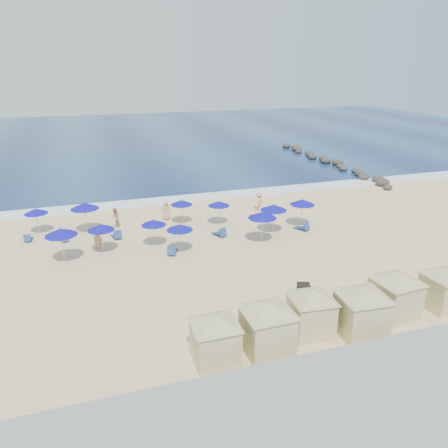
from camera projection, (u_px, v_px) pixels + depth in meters
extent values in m
plane|color=beige|center=(212.00, 265.00, 29.74)|extent=(160.00, 160.00, 0.00)
cube|color=#0E234E|center=(125.00, 138.00, 78.72)|extent=(160.00, 80.00, 0.06)
cube|color=white|center=(168.00, 200.00, 43.53)|extent=(160.00, 2.50, 0.08)
cube|color=gray|center=(302.00, 384.00, 17.97)|extent=(160.00, 2.20, 1.10)
cube|color=gray|center=(344.00, 427.00, 15.08)|extent=(160.00, 4.00, 0.12)
ellipsoid|color=#2B2724|center=(388.00, 187.00, 47.14)|extent=(1.00, 1.00, 0.65)
ellipsoid|color=#2B2724|center=(383.00, 182.00, 48.57)|extent=(1.48, 1.48, 0.96)
ellipsoid|color=#2B2724|center=(378.00, 179.00, 50.06)|extent=(1.40, 1.40, 0.91)
ellipsoid|color=#2B2724|center=(364.00, 177.00, 51.16)|extent=(1.32, 1.32, 0.86)
ellipsoid|color=#2B2724|center=(360.00, 174.00, 52.64)|extent=(1.24, 1.24, 0.81)
ellipsoid|color=#2B2724|center=(356.00, 171.00, 54.12)|extent=(1.16, 1.16, 0.75)
ellipsoid|color=#2B2724|center=(343.00, 169.00, 55.22)|extent=(1.08, 1.08, 0.70)
ellipsoid|color=#2B2724|center=(340.00, 166.00, 56.71)|extent=(1.00, 1.00, 0.65)
ellipsoid|color=#2B2724|center=(337.00, 163.00, 58.14)|extent=(1.48, 1.48, 0.96)
ellipsoid|color=#2B2724|center=(326.00, 161.00, 59.24)|extent=(1.40, 1.40, 0.91)
ellipsoid|color=#2B2724|center=(323.00, 159.00, 60.72)|extent=(1.32, 1.32, 0.86)
ellipsoid|color=#2B2724|center=(313.00, 157.00, 61.82)|extent=(1.24, 1.24, 0.81)
ellipsoid|color=#2B2724|center=(311.00, 155.00, 63.30)|extent=(1.16, 1.16, 0.75)
ellipsoid|color=#2B2724|center=(308.00, 153.00, 64.79)|extent=(1.08, 1.08, 0.70)
ellipsoid|color=#2B2724|center=(299.00, 152.00, 65.88)|extent=(1.00, 1.00, 0.65)
ellipsoid|color=#2B2724|center=(297.00, 149.00, 67.31)|extent=(1.48, 1.48, 0.96)
ellipsoid|color=#2B2724|center=(295.00, 147.00, 68.80)|extent=(1.40, 1.40, 0.91)
ellipsoid|color=#2B2724|center=(286.00, 146.00, 69.90)|extent=(1.32, 1.32, 0.86)
cube|color=black|center=(304.00, 290.00, 25.77)|extent=(0.93, 0.93, 0.73)
cube|color=beige|center=(215.00, 343.00, 19.90)|extent=(1.96, 1.96, 1.95)
cube|color=tan|center=(215.00, 325.00, 19.55)|extent=(2.06, 2.06, 0.08)
pyramid|color=tan|center=(215.00, 315.00, 19.38)|extent=(4.28, 4.28, 0.49)
cube|color=beige|center=(267.00, 332.00, 20.58)|extent=(2.17, 2.17, 2.14)
cube|color=tan|center=(268.00, 312.00, 20.20)|extent=(2.28, 2.28, 0.09)
pyramid|color=tan|center=(268.00, 302.00, 20.02)|extent=(4.69, 4.69, 0.53)
cube|color=beige|center=(311.00, 316.00, 22.02)|extent=(2.16, 2.16, 1.97)
cube|color=tan|center=(312.00, 299.00, 21.67)|extent=(2.26, 2.26, 0.08)
pyramid|color=tan|center=(313.00, 290.00, 21.50)|extent=(4.31, 4.31, 0.49)
cube|color=beige|center=(361.00, 315.00, 21.92)|extent=(2.29, 2.29, 2.14)
cube|color=tan|center=(363.00, 296.00, 21.55)|extent=(2.40, 2.40, 0.09)
pyramid|color=tan|center=(364.00, 287.00, 21.36)|extent=(4.69, 4.69, 0.54)
cube|color=beige|center=(395.00, 298.00, 23.50)|extent=(2.29, 2.29, 2.10)
cube|color=tan|center=(397.00, 281.00, 23.14)|extent=(2.40, 2.40, 0.08)
pyramid|color=tan|center=(399.00, 272.00, 22.95)|extent=(4.58, 4.58, 0.52)
cube|color=beige|center=(443.00, 292.00, 24.36)|extent=(2.04, 2.04, 1.95)
cube|color=tan|center=(446.00, 276.00, 24.02)|extent=(2.14, 2.14, 0.08)
pyramid|color=tan|center=(448.00, 268.00, 23.85)|extent=(4.26, 4.26, 0.49)
cylinder|color=#A5A8AD|center=(63.00, 248.00, 29.93)|extent=(0.05, 0.05, 2.03)
cone|color=#0F0D95|center=(61.00, 232.00, 29.51)|extent=(2.24, 2.24, 0.48)
sphere|color=#0F0D95|center=(60.00, 228.00, 29.41)|extent=(0.09, 0.09, 0.09)
cylinder|color=#A5A8AD|center=(38.00, 223.00, 35.02)|extent=(0.05, 0.05, 1.72)
cone|color=#0F0D95|center=(36.00, 211.00, 34.66)|extent=(1.90, 1.90, 0.41)
sphere|color=#0F0D95|center=(35.00, 208.00, 34.58)|extent=(0.07, 0.07, 0.07)
cylinder|color=#A5A8AD|center=(102.00, 241.00, 31.43)|extent=(0.05, 0.05, 1.79)
cone|color=#0F0D95|center=(101.00, 227.00, 31.06)|extent=(1.98, 1.98, 0.42)
sphere|color=#0F0D95|center=(100.00, 224.00, 30.97)|extent=(0.08, 0.08, 0.08)
cylinder|color=#A5A8AD|center=(86.00, 220.00, 35.13)|extent=(0.05, 0.05, 2.07)
cone|color=#0F0D95|center=(84.00, 206.00, 34.71)|extent=(2.28, 2.28, 0.49)
sphere|color=#0F0D95|center=(84.00, 202.00, 34.60)|extent=(0.09, 0.09, 0.09)
cylinder|color=#A5A8AD|center=(154.00, 235.00, 32.60)|extent=(0.05, 0.05, 1.71)
cone|color=#0F0D95|center=(153.00, 222.00, 32.24)|extent=(1.89, 1.89, 0.41)
sphere|color=#0F0D95|center=(153.00, 219.00, 32.16)|extent=(0.07, 0.07, 0.07)
cylinder|color=#A5A8AD|center=(180.00, 241.00, 31.51)|extent=(0.05, 0.05, 1.77)
cone|color=#0F0D95|center=(180.00, 227.00, 31.14)|extent=(1.95, 1.95, 0.42)
sphere|color=#0F0D95|center=(179.00, 224.00, 31.06)|extent=(0.07, 0.07, 0.07)
cylinder|color=#A5A8AD|center=(182.00, 214.00, 37.18)|extent=(0.05, 0.05, 1.71)
cone|color=#0F0D95|center=(181.00, 202.00, 36.83)|extent=(1.89, 1.89, 0.41)
sphere|color=#0F0D95|center=(181.00, 200.00, 36.74)|extent=(0.07, 0.07, 0.07)
cylinder|color=#A5A8AD|center=(262.00, 230.00, 33.21)|extent=(0.05, 0.05, 2.03)
cone|color=#0F0D95|center=(262.00, 215.00, 32.79)|extent=(2.24, 2.24, 0.48)
sphere|color=#0F0D95|center=(262.00, 211.00, 32.69)|extent=(0.09, 0.09, 0.09)
cylinder|color=#A5A8AD|center=(219.00, 215.00, 36.97)|extent=(0.04, 0.04, 1.70)
cone|color=#0F0D95|center=(219.00, 203.00, 36.62)|extent=(1.88, 1.88, 0.40)
sphere|color=#0F0D95|center=(219.00, 201.00, 36.54)|extent=(0.07, 0.07, 0.07)
cylinder|color=#A5A8AD|center=(302.00, 215.00, 36.57)|extent=(0.05, 0.05, 1.92)
cone|color=#0F0D95|center=(302.00, 202.00, 36.17)|extent=(2.12, 2.12, 0.46)
sphere|color=#0F0D95|center=(303.00, 199.00, 36.08)|extent=(0.08, 0.08, 0.08)
cylinder|color=#A5A8AD|center=(273.00, 221.00, 35.11)|extent=(0.05, 0.05, 1.96)
cone|color=#0F0D95|center=(274.00, 207.00, 34.70)|extent=(2.17, 2.17, 0.46)
sphere|color=#0F0D95|center=(274.00, 204.00, 34.60)|extent=(0.08, 0.08, 0.08)
cube|color=navy|center=(28.00, 238.00, 33.84)|extent=(0.59, 1.14, 0.30)
cube|color=navy|center=(27.00, 238.00, 33.34)|extent=(0.54, 0.34, 0.54)
cube|color=navy|center=(64.00, 239.00, 33.79)|extent=(0.63, 1.11, 0.29)
cube|color=navy|center=(64.00, 238.00, 33.34)|extent=(0.53, 0.35, 0.51)
cube|color=navy|center=(116.00, 235.00, 34.37)|extent=(0.83, 1.38, 0.36)
cube|color=navy|center=(118.00, 235.00, 33.83)|extent=(0.66, 0.46, 0.63)
cube|color=navy|center=(172.00, 251.00, 31.58)|extent=(0.98, 1.40, 0.35)
cube|color=navy|center=(171.00, 251.00, 30.99)|extent=(0.68, 0.53, 0.62)
cube|color=navy|center=(219.00, 233.00, 34.80)|extent=(1.00, 1.45, 0.36)
cube|color=navy|center=(223.00, 232.00, 34.29)|extent=(0.70, 0.54, 0.64)
cube|color=navy|center=(301.00, 228.00, 36.00)|extent=(1.08, 1.41, 0.35)
cube|color=navy|center=(307.00, 226.00, 35.54)|extent=(0.69, 0.57, 0.62)
imported|color=tan|center=(98.00, 237.00, 32.21)|extent=(0.70, 0.53, 1.75)
imported|color=tan|center=(115.00, 218.00, 36.21)|extent=(0.78, 0.93, 1.70)
imported|color=tan|center=(259.00, 202.00, 40.27)|extent=(1.31, 1.28, 1.80)
imported|color=tan|center=(166.00, 210.00, 38.09)|extent=(0.97, 0.82, 1.70)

